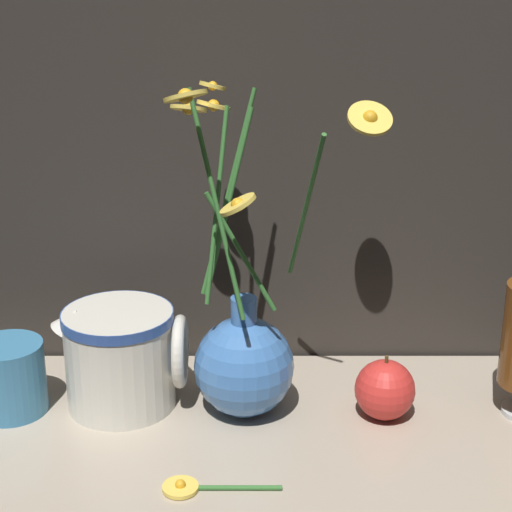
% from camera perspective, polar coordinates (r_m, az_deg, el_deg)
% --- Properties ---
extents(ground_plane, '(6.00, 6.00, 0.00)m').
position_cam_1_polar(ground_plane, '(0.98, 0.24, -11.78)').
color(ground_plane, black).
extents(shelf, '(0.73, 0.34, 0.01)m').
position_cam_1_polar(shelf, '(0.97, 0.24, -11.48)').
color(shelf, tan).
rests_on(shelf, ground_plane).
extents(vase_with_flowers, '(0.24, 0.17, 0.38)m').
position_cam_1_polar(vase_with_flowers, '(0.96, -0.55, -6.61)').
color(vase_with_flowers, '#3F72B7').
rests_on(vase_with_flowers, shelf).
extents(yellow_mug, '(0.09, 0.08, 0.08)m').
position_cam_1_polar(yellow_mug, '(1.02, -16.03, -7.80)').
color(yellow_mug, teal).
rests_on(yellow_mug, shelf).
extents(ceramic_pitcher, '(0.15, 0.13, 0.13)m').
position_cam_1_polar(ceramic_pitcher, '(0.99, -8.71, -6.47)').
color(ceramic_pitcher, beige).
rests_on(ceramic_pitcher, shelf).
extents(orange_fruit, '(0.07, 0.07, 0.08)m').
position_cam_1_polar(orange_fruit, '(0.98, 8.82, -8.80)').
color(orange_fruit, red).
rests_on(orange_fruit, shelf).
extents(loose_daisy, '(0.12, 0.04, 0.01)m').
position_cam_1_polar(loose_daisy, '(0.87, -3.84, -15.12)').
color(loose_daisy, '#336B2D').
rests_on(loose_daisy, shelf).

